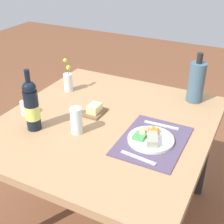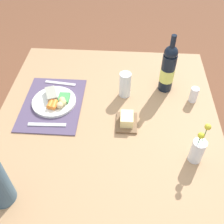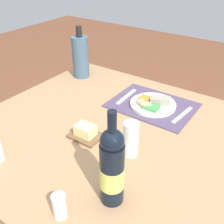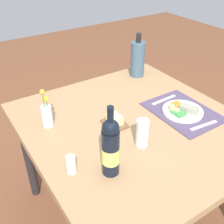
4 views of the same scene
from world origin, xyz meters
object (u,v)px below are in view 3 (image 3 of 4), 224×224
(fork, at_px, (182,115))
(cooler_bottle, at_px, (80,56))
(dining_table, at_px, (108,143))
(water_tumbler, at_px, (131,141))
(wine_bottle, at_px, (112,168))
(salt_shaker, at_px, (60,206))
(dinner_plate, at_px, (152,103))
(knife, at_px, (126,97))
(butter_dish, at_px, (86,133))

(fork, height_order, cooler_bottle, cooler_bottle)
(dining_table, distance_m, water_tumbler, 0.23)
(fork, xyz_separation_m, cooler_bottle, (0.68, -0.08, 0.12))
(wine_bottle, bearing_deg, fork, -89.60)
(salt_shaker, bearing_deg, cooler_bottle, -53.39)
(dining_table, relative_size, water_tumbler, 8.27)
(dinner_plate, bearing_deg, cooler_bottle, -9.20)
(fork, bearing_deg, knife, 5.81)
(dining_table, height_order, wine_bottle, wine_bottle)
(cooler_bottle, bearing_deg, wine_bottle, 135.94)
(wine_bottle, height_order, salt_shaker, wine_bottle)
(fork, distance_m, butter_dish, 0.46)
(knife, xyz_separation_m, water_tumbler, (-0.25, 0.36, 0.05))
(dining_table, relative_size, cooler_bottle, 3.87)
(dinner_plate, xyz_separation_m, water_tumbler, (-0.09, 0.36, 0.04))
(fork, relative_size, cooler_bottle, 0.58)
(dining_table, bearing_deg, dinner_plate, -104.66)
(cooler_bottle, height_order, salt_shaker, cooler_bottle)
(salt_shaker, relative_size, water_tumbler, 0.60)
(fork, bearing_deg, cooler_bottle, -0.56)
(butter_dish, distance_m, water_tumbler, 0.21)
(water_tumbler, bearing_deg, fork, -99.74)
(cooler_bottle, bearing_deg, salt_shaker, 126.61)
(cooler_bottle, xyz_separation_m, water_tumbler, (-0.61, 0.44, -0.06))
(butter_dish, bearing_deg, water_tumbler, -175.58)
(cooler_bottle, bearing_deg, dinner_plate, 170.80)
(dinner_plate, bearing_deg, dining_table, 75.34)
(fork, relative_size, wine_bottle, 0.53)
(dinner_plate, distance_m, butter_dish, 0.39)
(dining_table, xyz_separation_m, butter_dish, (0.04, 0.10, 0.10))
(dinner_plate, height_order, fork, dinner_plate)
(fork, distance_m, wine_bottle, 0.59)
(fork, relative_size, salt_shaker, 2.08)
(wine_bottle, relative_size, salt_shaker, 3.90)
(knife, bearing_deg, water_tumbler, 121.90)
(salt_shaker, bearing_deg, knife, -72.78)
(dining_table, bearing_deg, wine_bottle, 127.71)
(wine_bottle, bearing_deg, cooler_bottle, -44.06)
(salt_shaker, bearing_deg, fork, -96.75)
(butter_dish, height_order, cooler_bottle, cooler_bottle)
(fork, height_order, wine_bottle, wine_bottle)
(wine_bottle, bearing_deg, salt_shaker, 57.30)
(cooler_bottle, bearing_deg, butter_dish, 131.76)
(knife, relative_size, salt_shaker, 2.20)
(dining_table, bearing_deg, salt_shaker, 107.98)
(dinner_plate, height_order, butter_dish, butter_dish)
(butter_dish, xyz_separation_m, cooler_bottle, (0.41, -0.46, 0.10))
(dining_table, relative_size, knife, 6.32)
(dinner_plate, distance_m, wine_bottle, 0.61)
(knife, bearing_deg, fork, 177.36)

